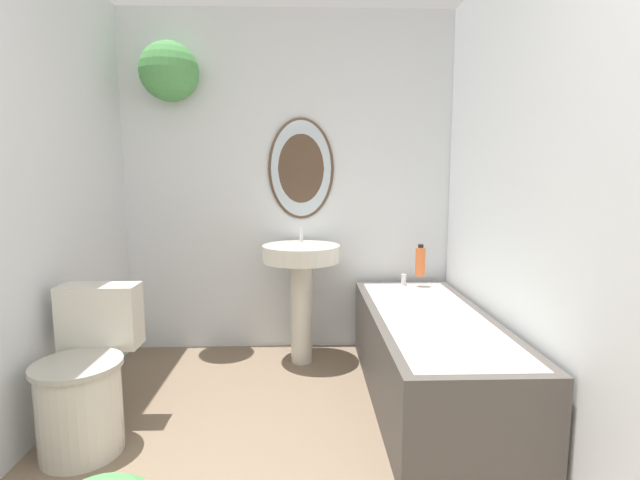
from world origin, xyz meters
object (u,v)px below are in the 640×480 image
object	(u,v)px
pedestal_sink	(301,273)
bathtub	(430,356)
toilet	(86,382)
shampoo_bottle	(420,261)

from	to	relation	value
pedestal_sink	bathtub	distance (m)	0.99
toilet	pedestal_sink	distance (m)	1.42
bathtub	shampoo_bottle	world-z (taller)	shampoo_bottle
pedestal_sink	bathtub	bearing A→B (deg)	-38.44
toilet	pedestal_sink	world-z (taller)	pedestal_sink
toilet	bathtub	xyz separation A→B (m)	(1.72, 0.39, -0.05)
bathtub	pedestal_sink	bearing A→B (deg)	141.56
toilet	shampoo_bottle	world-z (taller)	shampoo_bottle
pedestal_sink	shampoo_bottle	distance (m)	0.83
bathtub	shampoo_bottle	xyz separation A→B (m)	(0.10, 0.67, 0.41)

